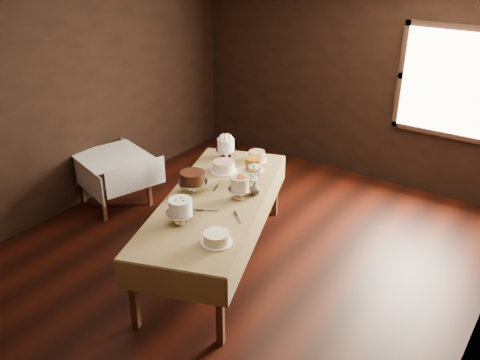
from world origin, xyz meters
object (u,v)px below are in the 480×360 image
(display_table, at_px, (215,203))
(cake_cream, at_px, (216,238))
(cake_server_d, at_px, (248,190))
(cake_server_e, at_px, (176,204))
(cake_chocolate, at_px, (193,182))
(cake_server_c, at_px, (218,184))
(cake_caramel, at_px, (253,170))
(cake_speckled, at_px, (257,156))
(cake_flowers, at_px, (240,189))
(cake_meringue, at_px, (226,149))
(flower_vase, at_px, (254,189))
(cake_swirl, at_px, (181,212))
(side_table, at_px, (113,161))
(cake_lattice, at_px, (224,167))
(cake_server_b, at_px, (238,219))
(cake_server_a, at_px, (211,211))

(display_table, distance_m, cake_cream, 0.87)
(cake_server_d, distance_m, cake_server_e, 0.82)
(cake_chocolate, bearing_deg, cake_server_c, 64.18)
(cake_caramel, bearing_deg, cake_speckled, 119.04)
(display_table, xyz_separation_m, cake_flowers, (0.21, 0.15, 0.17))
(display_table, distance_m, cake_meringue, 1.08)
(cake_cream, bearing_deg, flower_vase, 103.79)
(cake_chocolate, bearing_deg, flower_vase, 27.21)
(cake_caramel, bearing_deg, cake_server_e, -109.37)
(cake_caramel, height_order, cake_swirl, cake_caramel)
(side_table, relative_size, cake_server_c, 4.35)
(cake_lattice, xyz_separation_m, cake_chocolate, (0.02, -0.59, 0.05))
(side_table, relative_size, cake_server_e, 4.35)
(cake_lattice, bearing_deg, cake_chocolate, -88.24)
(cake_caramel, height_order, flower_vase, cake_caramel)
(cake_server_b, bearing_deg, cake_chocolate, -155.34)
(cake_flowers, distance_m, cake_server_b, 0.47)
(cake_meringue, xyz_separation_m, cake_server_d, (0.72, -0.57, -0.12))
(cake_chocolate, height_order, flower_vase, cake_chocolate)
(cake_chocolate, relative_size, cake_server_d, 1.34)
(cake_speckled, bearing_deg, cake_flowers, -67.15)
(cake_swirl, bearing_deg, cake_server_a, 74.47)
(cake_flowers, bearing_deg, cake_server_a, -101.53)
(cake_server_a, xyz_separation_m, flower_vase, (0.16, 0.56, 0.06))
(cake_caramel, relative_size, cake_server_d, 1.16)
(cake_caramel, relative_size, cake_server_c, 1.16)
(cake_flowers, xyz_separation_m, cake_server_e, (-0.46, -0.49, -0.11))
(cake_flowers, bearing_deg, display_table, -145.44)
(cake_server_a, relative_size, cake_server_d, 1.00)
(side_table, relative_size, cake_server_b, 4.35)
(cake_meringue, relative_size, cake_server_e, 1.10)
(cake_chocolate, height_order, cake_cream, cake_chocolate)
(flower_vase, bearing_deg, cake_swirl, -105.75)
(cake_server_d, bearing_deg, cake_speckled, 49.84)
(cake_swirl, distance_m, cake_server_d, 0.97)
(cake_meringue, relative_size, cake_lattice, 0.83)
(cake_speckled, distance_m, flower_vase, 0.90)
(cake_lattice, relative_size, cake_chocolate, 0.99)
(cake_flowers, xyz_separation_m, cake_swirl, (-0.18, -0.74, 0.01))
(display_table, relative_size, cake_caramel, 10.04)
(side_table, height_order, cake_server_e, cake_server_e)
(side_table, relative_size, cake_flowers, 4.09)
(cake_meringue, distance_m, flower_vase, 1.03)
(cake_meringue, height_order, cake_server_a, cake_meringue)
(cake_caramel, xyz_separation_m, cake_server_a, (0.05, -0.85, -0.12))
(side_table, xyz_separation_m, cake_server_a, (2.07, -0.57, 0.19))
(cake_meringue, height_order, cake_server_b, cake_meringue)
(cake_cream, height_order, cake_server_a, cake_cream)
(cake_server_d, bearing_deg, cake_server_e, 171.38)
(cake_lattice, relative_size, cake_swirl, 1.06)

